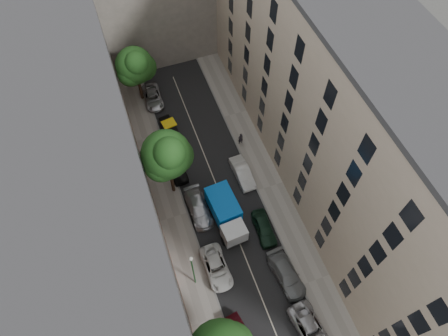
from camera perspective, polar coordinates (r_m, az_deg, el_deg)
name	(u,v)px	position (r m, az deg, el deg)	size (l,w,h in m)	color
ground	(223,202)	(43.09, -0.13, -4.85)	(120.00, 120.00, 0.00)	#4C4C49
road_surface	(223,202)	(43.08, -0.13, -4.85)	(8.00, 44.00, 0.02)	black
sidewalk_left	(174,217)	(42.53, -7.18, -6.98)	(3.00, 44.00, 0.15)	gray
sidewalk_right	(270,187)	(44.21, 6.61, -2.65)	(3.00, 44.00, 0.15)	gray
building_left	(96,185)	(34.18, -17.83, -2.38)	(8.00, 44.00, 20.00)	#474542
building_right	(336,115)	(38.20, 15.71, 7.27)	(8.00, 44.00, 20.00)	#BDA993
tarp_truck	(226,214)	(40.71, 0.32, -6.53)	(2.84, 6.35, 2.86)	black
car_left_2	(216,267)	(39.56, -1.11, -14.03)	(2.22, 4.82, 1.34)	silver
car_left_3	(199,208)	(42.01, -3.66, -5.75)	(2.04, 5.01, 1.45)	#B9BABE
car_left_4	(176,168)	(44.70, -6.82, 0.03)	(1.74, 4.33, 1.47)	black
car_left_5	(170,129)	(48.08, -7.73, 5.56)	(1.39, 3.99, 1.31)	black
car_left_6	(153,97)	(51.71, -10.13, 9.93)	(2.13, 4.61, 1.28)	silver
car_right_0	(311,330)	(38.88, 12.29, -21.69)	(2.35, 5.10, 1.42)	#B4B4B9
car_right_1	(286,274)	(39.72, 8.91, -14.79)	(2.08, 5.10, 1.48)	slate
car_right_2	(264,228)	(41.18, 5.75, -8.53)	(1.71, 4.26, 1.45)	black
car_right_3	(242,173)	(44.09, 2.64, -0.69)	(1.56, 4.47, 1.47)	silver
tree_mid	(168,156)	(38.29, -8.04, 1.66)	(5.17, 4.88, 9.66)	#382619
tree_far	(136,67)	(48.79, -12.50, 13.91)	(4.81, 4.45, 7.88)	#382619
lamp_post	(193,268)	(35.89, -4.50, -14.09)	(0.36, 0.36, 6.65)	#185624
pedestrian	(241,139)	(46.37, 2.38, 4.23)	(0.63, 0.42, 1.74)	black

